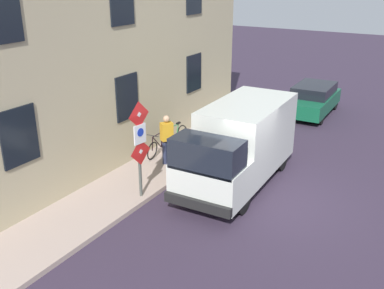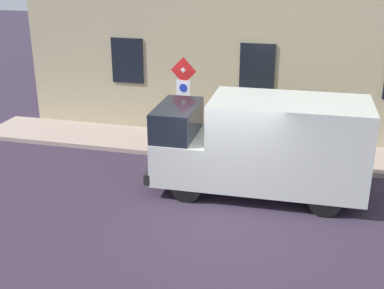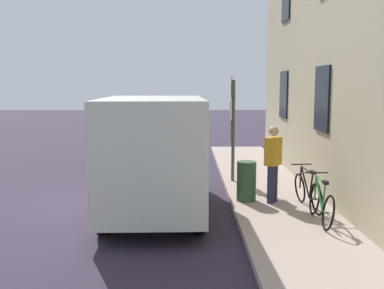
{
  "view_description": "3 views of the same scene",
  "coord_description": "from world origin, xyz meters",
  "px_view_note": "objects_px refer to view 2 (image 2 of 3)",
  "views": [
    {
      "loc": [
        -4.01,
        11.14,
        6.35
      ],
      "look_at": [
        2.99,
        -0.6,
        0.99
      ],
      "focal_mm": 41.68,
      "sensor_mm": 36.0,
      "label": 1
    },
    {
      "loc": [
        -10.31,
        -1.88,
        5.73
      ],
      "look_at": [
        1.95,
        1.29,
        0.91
      ],
      "focal_mm": 46.58,
      "sensor_mm": 36.0,
      "label": 2
    },
    {
      "loc": [
        2.06,
        -10.7,
        2.77
      ],
      "look_at": [
        2.15,
        1.08,
        1.25
      ],
      "focal_mm": 43.54,
      "sensor_mm": 36.0,
      "label": 3
    }
  ],
  "objects_px": {
    "delivery_van": "(263,144)",
    "bicycle_green": "(317,136)",
    "bicycle_black": "(285,134)",
    "litter_bin": "(258,143)",
    "sign_post_stacked": "(184,96)",
    "pedestrian": "(267,122)"
  },
  "relations": [
    {
      "from": "delivery_van",
      "to": "bicycle_green",
      "type": "relative_size",
      "value": 3.14
    },
    {
      "from": "bicycle_black",
      "to": "delivery_van",
      "type": "bearing_deg",
      "value": 79.28
    },
    {
      "from": "litter_bin",
      "to": "bicycle_green",
      "type": "bearing_deg",
      "value": -53.85
    },
    {
      "from": "bicycle_green",
      "to": "litter_bin",
      "type": "height_order",
      "value": "litter_bin"
    },
    {
      "from": "delivery_van",
      "to": "sign_post_stacked",
      "type": "bearing_deg",
      "value": -37.94
    },
    {
      "from": "delivery_van",
      "to": "bicycle_black",
      "type": "height_order",
      "value": "delivery_van"
    },
    {
      "from": "bicycle_green",
      "to": "bicycle_black",
      "type": "xyz_separation_m",
      "value": [
        -0.0,
        0.99,
        0.0
      ]
    },
    {
      "from": "bicycle_green",
      "to": "pedestrian",
      "type": "relative_size",
      "value": 1.0
    },
    {
      "from": "litter_bin",
      "to": "pedestrian",
      "type": "bearing_deg",
      "value": -17.43
    },
    {
      "from": "sign_post_stacked",
      "to": "bicycle_black",
      "type": "distance_m",
      "value": 3.49
    },
    {
      "from": "sign_post_stacked",
      "to": "delivery_van",
      "type": "bearing_deg",
      "value": -126.43
    },
    {
      "from": "bicycle_black",
      "to": "litter_bin",
      "type": "xyz_separation_m",
      "value": [
        -1.23,
        0.69,
        0.08
      ]
    },
    {
      "from": "pedestrian",
      "to": "bicycle_black",
      "type": "bearing_deg",
      "value": -3.71
    },
    {
      "from": "litter_bin",
      "to": "sign_post_stacked",
      "type": "bearing_deg",
      "value": 93.84
    },
    {
      "from": "sign_post_stacked",
      "to": "bicycle_black",
      "type": "height_order",
      "value": "sign_post_stacked"
    },
    {
      "from": "delivery_van",
      "to": "pedestrian",
      "type": "distance_m",
      "value": 2.63
    },
    {
      "from": "pedestrian",
      "to": "delivery_van",
      "type": "bearing_deg",
      "value": -142.06
    },
    {
      "from": "bicycle_black",
      "to": "litter_bin",
      "type": "relative_size",
      "value": 1.9
    },
    {
      "from": "delivery_van",
      "to": "bicycle_black",
      "type": "distance_m",
      "value": 3.39
    },
    {
      "from": "bicycle_green",
      "to": "pedestrian",
      "type": "height_order",
      "value": "pedestrian"
    },
    {
      "from": "bicycle_green",
      "to": "pedestrian",
      "type": "xyz_separation_m",
      "value": [
        -0.67,
        1.5,
        0.56
      ]
    },
    {
      "from": "sign_post_stacked",
      "to": "litter_bin",
      "type": "bearing_deg",
      "value": -86.16
    }
  ]
}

